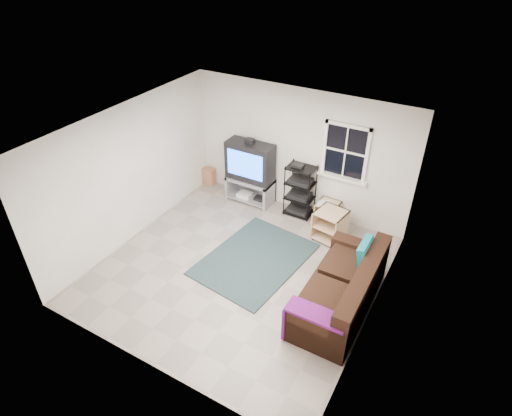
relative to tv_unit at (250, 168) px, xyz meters
The scene contains 8 objects.
room 2.04m from the tv_unit, ahead, with size 4.60×4.62×4.60m.
tv_unit is the anchor object (origin of this frame).
av_rack 1.18m from the tv_unit, ahead, with size 0.57×0.41×1.14m.
side_table_left 2.10m from the tv_unit, 11.19° to the right, with size 0.60×0.60×0.62m.
side_table_right 1.85m from the tv_unit, ahead, with size 0.45×0.46×0.49m.
sofa 3.49m from the tv_unit, 35.49° to the right, with size 0.94×2.11×0.97m.
shag_rug 2.15m from the tv_unit, 57.53° to the right, with size 1.54×2.11×0.02m, color black.
paper_bag 1.35m from the tv_unit, behind, with size 0.28×0.18×0.40m, color #A5704A.
Camera 1 is at (3.05, -4.79, 5.12)m, focal length 30.00 mm.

